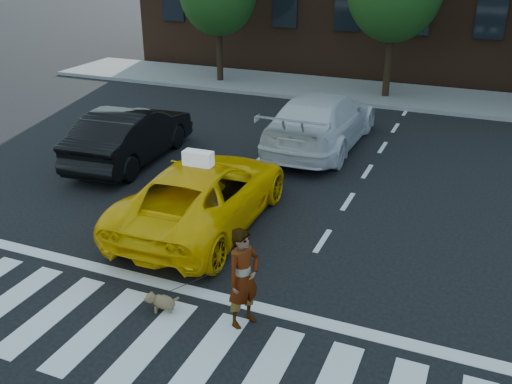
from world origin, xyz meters
TOP-DOWN VIEW (x-y plane):
  - ground at (0.00, 0.00)m, footprint 120.00×120.00m
  - crosswalk at (0.00, 0.00)m, footprint 13.00×2.40m
  - stop_line at (0.00, 1.60)m, footprint 12.00×0.30m
  - sidewalk_far at (0.00, 17.50)m, footprint 30.00×4.00m
  - taxi at (-1.15, 4.19)m, footprint 2.64×5.46m
  - black_sedan at (-5.00, 7.00)m, footprint 2.05×4.98m
  - white_suv at (-0.25, 10.35)m, footprint 2.46×5.95m
  - woman at (1.19, 1.10)m, footprint 0.65×0.77m
  - dog at (-0.28, 0.84)m, footprint 0.62×0.37m
  - taxi_sign at (-1.15, 3.99)m, footprint 0.66×0.30m

SIDE VIEW (x-z plane):
  - ground at x=0.00m, z-range 0.00..0.00m
  - crosswalk at x=0.00m, z-range 0.00..0.01m
  - stop_line at x=0.00m, z-range 0.00..0.01m
  - sidewalk_far at x=0.00m, z-range 0.00..0.15m
  - dog at x=-0.28m, z-range 0.03..0.39m
  - taxi at x=-1.15m, z-range 0.00..1.50m
  - black_sedan at x=-5.00m, z-range 0.00..1.61m
  - white_suv at x=-0.25m, z-range 0.00..1.72m
  - woman at x=1.19m, z-range 0.00..1.79m
  - taxi_sign at x=-1.15m, z-range 1.50..1.82m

